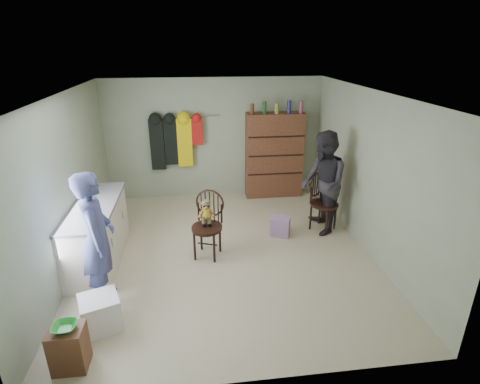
{
  "coord_description": "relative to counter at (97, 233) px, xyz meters",
  "views": [
    {
      "loc": [
        -0.44,
        -5.23,
        3.16
      ],
      "look_at": [
        0.25,
        0.2,
        0.95
      ],
      "focal_mm": 28.0,
      "sensor_mm": 36.0,
      "label": 1
    }
  ],
  "objects": [
    {
      "name": "chair_far",
      "position": [
        3.71,
        0.62,
        0.09
      ],
      "size": [
        0.65,
        0.65,
        1.04
      ],
      "rotation": [
        0.0,
        0.0,
        0.71
      ],
      "color": "black",
      "rests_on": "ground"
    },
    {
      "name": "coat_rack",
      "position": [
        1.12,
        2.38,
        0.78
      ],
      "size": [
        1.42,
        0.12,
        1.09
      ],
      "color": "#99999E",
      "rests_on": "ground"
    },
    {
      "name": "room_walls",
      "position": [
        1.95,
        0.53,
        1.11
      ],
      "size": [
        5.0,
        5.0,
        5.0
      ],
      "color": "#A6B194",
      "rests_on": "ground"
    },
    {
      "name": "chair_front",
      "position": [
        1.67,
        -0.03,
        0.14
      ],
      "size": [
        0.6,
        0.6,
        1.06
      ],
      "rotation": [
        0.0,
        0.0,
        -0.35
      ],
      "color": "black",
      "rests_on": "ground"
    },
    {
      "name": "stool",
      "position": [
        0.14,
        -2.08,
        -0.23
      ],
      "size": [
        0.34,
        0.29,
        0.49
      ],
      "primitive_type": "cube",
      "color": "brown",
      "rests_on": "ground"
    },
    {
      "name": "counter",
      "position": [
        0.0,
        0.0,
        0.0
      ],
      "size": [
        0.64,
        1.86,
        0.94
      ],
      "color": "silver",
      "rests_on": "ground"
    },
    {
      "name": "plastic_tub",
      "position": [
        0.33,
        -1.51,
        -0.27
      ],
      "size": [
        0.55,
        0.53,
        0.41
      ],
      "primitive_type": "cube",
      "rotation": [
        0.0,
        0.0,
        0.35
      ],
      "color": "white",
      "rests_on": "ground"
    },
    {
      "name": "person_left",
      "position": [
        0.27,
        -0.96,
        0.41
      ],
      "size": [
        0.53,
        0.71,
        1.77
      ],
      "primitive_type": "imported",
      "rotation": [
        0.0,
        0.0,
        1.76
      ],
      "color": "#474C83",
      "rests_on": "ground"
    },
    {
      "name": "striped_bag",
      "position": [
        2.94,
        0.45,
        -0.3
      ],
      "size": [
        0.39,
        0.35,
        0.34
      ],
      "primitive_type": "cube",
      "rotation": [
        0.0,
        0.0,
        -0.39
      ],
      "color": "pink",
      "rests_on": "ground"
    },
    {
      "name": "dresser",
      "position": [
        3.2,
        2.3,
        0.44
      ],
      "size": [
        1.2,
        0.39,
        2.07
      ],
      "color": "brown",
      "rests_on": "ground"
    },
    {
      "name": "bowl",
      "position": [
        0.14,
        -2.08,
        0.04
      ],
      "size": [
        0.24,
        0.24,
        0.06
      ],
      "primitive_type": "imported",
      "color": "green",
      "rests_on": "stool"
    },
    {
      "name": "ground_plane",
      "position": [
        1.95,
        0.0,
        -0.47
      ],
      "size": [
        5.0,
        5.0,
        0.0
      ],
      "primitive_type": "plane",
      "color": "beige",
      "rests_on": "ground"
    },
    {
      "name": "person_right",
      "position": [
        3.68,
        0.54,
        0.43
      ],
      "size": [
        0.72,
        0.9,
        1.8
      ],
      "primitive_type": "imported",
      "rotation": [
        0.0,
        0.0,
        -1.61
      ],
      "color": "#2D2B33",
      "rests_on": "ground"
    }
  ]
}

